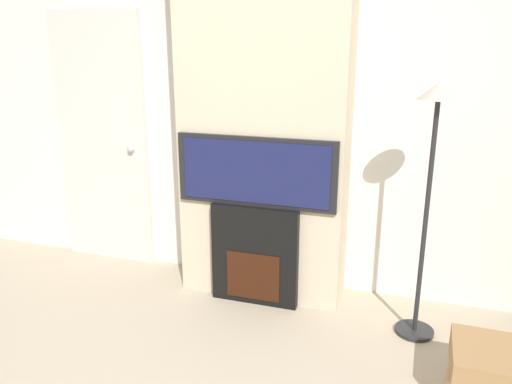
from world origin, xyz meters
TOP-DOWN VIEW (x-y plane):
  - wall_back at (0.00, 2.03)m, footprint 6.00×0.06m
  - chimney_breast at (0.00, 1.81)m, footprint 1.19×0.38m
  - fireplace at (0.00, 1.62)m, footprint 0.63×0.15m
  - television at (0.00, 1.61)m, footprint 1.13×0.07m
  - floor_lamp at (1.12, 1.52)m, footprint 0.25×0.25m
  - box_stack at (1.52, 0.98)m, footprint 0.49×0.44m
  - entry_door at (-1.46, 1.97)m, footprint 0.83×0.09m

SIDE VIEW (x-z plane):
  - box_stack at x=1.52m, z-range 0.01..0.31m
  - fireplace at x=0.00m, z-range 0.00..0.73m
  - television at x=0.00m, z-range 0.73..1.22m
  - entry_door at x=-1.46m, z-range 0.00..2.08m
  - floor_lamp at x=1.12m, z-range 0.36..1.97m
  - wall_back at x=0.00m, z-range 0.00..2.70m
  - chimney_breast at x=0.00m, z-range 0.00..2.70m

